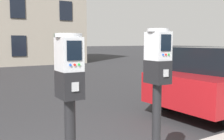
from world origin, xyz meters
The scene contains 3 objects.
parking_meter_near_kerb centered at (-0.15, -0.27, 1.15)m, with size 0.23×0.26×1.46m.
parking_meter_twin_adjacent centered at (0.79, -0.27, 1.19)m, with size 0.23×0.26×1.53m.
townhouse_grey_stucco centered at (4.59, 18.21, 4.67)m, with size 6.31×6.87×9.34m.
Camera 1 is at (-1.00, -2.23, 1.54)m, focal length 42.64 mm.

